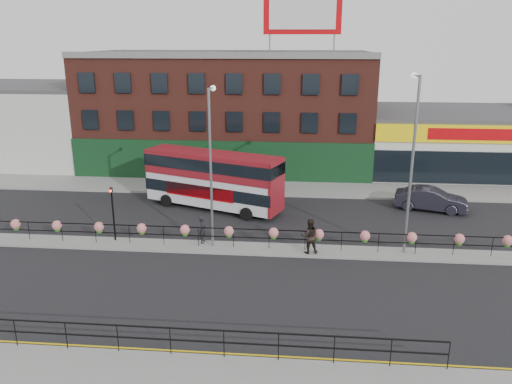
# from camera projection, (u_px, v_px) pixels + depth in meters

# --- Properties ---
(ground) EXTENTS (120.00, 120.00, 0.00)m
(ground) POSITION_uv_depth(u_px,v_px,m) (251.00, 250.00, 28.05)
(ground) COLOR black
(ground) RESTS_ON ground
(north_pavement) EXTENTS (60.00, 4.00, 0.15)m
(north_pavement) POSITION_uv_depth(u_px,v_px,m) (266.00, 188.00, 39.45)
(north_pavement) COLOR gray
(north_pavement) RESTS_ON ground
(median) EXTENTS (60.00, 1.60, 0.15)m
(median) POSITION_uv_depth(u_px,v_px,m) (251.00, 249.00, 28.03)
(median) COLOR gray
(median) RESTS_ON ground
(yellow_line_inner) EXTENTS (60.00, 0.10, 0.01)m
(yellow_line_inner) POSITION_uv_depth(u_px,v_px,m) (226.00, 354.00, 18.82)
(yellow_line_inner) COLOR gold
(yellow_line_inner) RESTS_ON ground
(yellow_line_outer) EXTENTS (60.00, 0.10, 0.01)m
(yellow_line_outer) POSITION_uv_depth(u_px,v_px,m) (225.00, 356.00, 18.65)
(yellow_line_outer) COLOR gold
(yellow_line_outer) RESTS_ON ground
(brick_building) EXTENTS (25.00, 12.21, 10.30)m
(brick_building) POSITION_uv_depth(u_px,v_px,m) (229.00, 110.00, 45.88)
(brick_building) COLOR brown
(brick_building) RESTS_ON ground
(supermarket) EXTENTS (15.00, 12.25, 5.30)m
(supermarket) POSITION_uv_depth(u_px,v_px,m) (450.00, 140.00, 44.84)
(supermarket) COLOR silver
(supermarket) RESTS_ON ground
(warehouse_west) EXTENTS (15.50, 12.00, 7.30)m
(warehouse_west) POSITION_uv_depth(u_px,v_px,m) (22.00, 122.00, 48.09)
(warehouse_west) COLOR #B7B8B2
(warehouse_west) RESTS_ON ground
(billboard) EXTENTS (6.00, 0.29, 4.40)m
(billboard) POSITION_uv_depth(u_px,v_px,m) (302.00, 14.00, 38.22)
(billboard) COLOR #B3040A
(billboard) RESTS_ON brick_building
(median_railing) EXTENTS (30.04, 0.56, 1.23)m
(median_railing) POSITION_uv_depth(u_px,v_px,m) (251.00, 233.00, 27.74)
(median_railing) COLOR black
(median_railing) RESTS_ON median
(south_railing) EXTENTS (20.04, 0.05, 1.12)m
(south_railing) POSITION_uv_depth(u_px,v_px,m) (170.00, 335.00, 18.33)
(south_railing) COLOR black
(south_railing) RESTS_ON south_pavement
(double_decker_bus) EXTENTS (10.00, 5.71, 3.97)m
(double_decker_bus) POSITION_uv_depth(u_px,v_px,m) (213.00, 175.00, 34.20)
(double_decker_bus) COLOR silver
(double_decker_bus) RESTS_ON ground
(car) EXTENTS (4.10, 5.65, 1.58)m
(car) POSITION_uv_depth(u_px,v_px,m) (431.00, 199.00, 34.37)
(car) COLOR #272532
(car) RESTS_ON ground
(pedestrian_a) EXTENTS (0.59, 0.39, 1.60)m
(pedestrian_a) POSITION_uv_depth(u_px,v_px,m) (203.00, 229.00, 28.49)
(pedestrian_a) COLOR black
(pedestrian_a) RESTS_ON median
(pedestrian_b) EXTENTS (1.19, 1.05, 1.97)m
(pedestrian_b) POSITION_uv_depth(u_px,v_px,m) (309.00, 236.00, 27.06)
(pedestrian_b) COLOR black
(pedestrian_b) RESTS_ON median
(lamp_column_west) EXTENTS (0.32, 1.55, 8.83)m
(lamp_column_west) POSITION_uv_depth(u_px,v_px,m) (211.00, 155.00, 26.92)
(lamp_column_west) COLOR slate
(lamp_column_west) RESTS_ON median
(lamp_column_east) EXTENTS (0.34, 1.68, 9.56)m
(lamp_column_east) POSITION_uv_depth(u_px,v_px,m) (412.00, 150.00, 25.96)
(lamp_column_east) COLOR slate
(lamp_column_east) RESTS_ON median
(traffic_light_median) EXTENTS (0.15, 0.28, 3.65)m
(traffic_light_median) POSITION_uv_depth(u_px,v_px,m) (112.00, 202.00, 28.39)
(traffic_light_median) COLOR black
(traffic_light_median) RESTS_ON median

